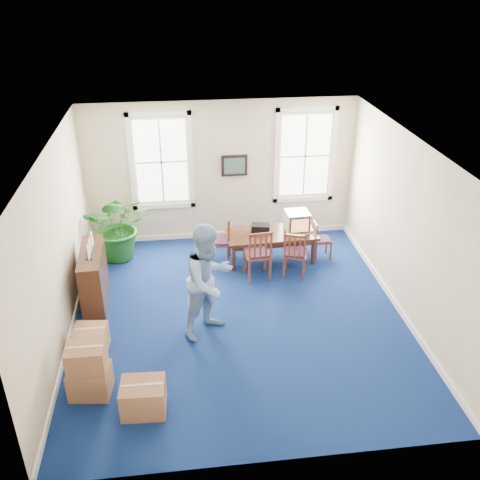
{
  "coord_description": "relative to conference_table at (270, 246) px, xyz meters",
  "views": [
    {
      "loc": [
        -0.98,
        -7.99,
        5.78
      ],
      "look_at": [
        0.1,
        0.6,
        1.25
      ],
      "focal_mm": 40.0,
      "sensor_mm": 36.0,
      "label": 1
    }
  ],
  "objects": [
    {
      "name": "ceiling",
      "position": [
        -0.93,
        -1.98,
        2.87
      ],
      "size": [
        6.5,
        6.5,
        0.0
      ],
      "primitive_type": "plane",
      "rotation": [
        3.14,
        0.0,
        0.0
      ],
      "color": "white",
      "rests_on": "ground"
    },
    {
      "name": "wall_right",
      "position": [
        2.07,
        -1.98,
        1.27
      ],
      "size": [
        0.0,
        6.5,
        6.5
      ],
      "primitive_type": "plane",
      "rotation": [
        1.57,
        0.0,
        -1.57
      ],
      "color": "beige",
      "rests_on": "ground"
    },
    {
      "name": "window_left",
      "position": [
        -2.23,
        1.25,
        1.57
      ],
      "size": [
        1.4,
        0.12,
        2.2
      ],
      "primitive_type": null,
      "color": "white",
      "rests_on": "ground"
    },
    {
      "name": "wall_left",
      "position": [
        -3.93,
        -1.98,
        1.27
      ],
      "size": [
        0.0,
        6.5,
        6.5
      ],
      "primitive_type": "plane",
      "rotation": [
        1.57,
        0.0,
        1.57
      ],
      "color": "beige",
      "rests_on": "ground"
    },
    {
      "name": "baseboard_back",
      "position": [
        -0.93,
        1.24,
        -0.27
      ],
      "size": [
        6.0,
        0.04,
        0.12
      ],
      "primitive_type": "cube",
      "color": "white",
      "rests_on": "ground"
    },
    {
      "name": "cardboard_boxes",
      "position": [
        -3.14,
        -3.54,
        0.13
      ],
      "size": [
        1.74,
        1.74,
        0.91
      ],
      "primitive_type": null,
      "rotation": [
        0.0,
        0.0,
        -0.1
      ],
      "color": "#926242",
      "rests_on": "ground"
    },
    {
      "name": "chair_near_right",
      "position": [
        0.39,
        -0.65,
        0.18
      ],
      "size": [
        0.58,
        0.58,
        1.02
      ],
      "primitive_type": null,
      "rotation": [
        0.0,
        0.0,
        2.83
      ],
      "color": "brown",
      "rests_on": "ground"
    },
    {
      "name": "potted_plant",
      "position": [
        -3.21,
        0.53,
        0.43
      ],
      "size": [
        1.37,
        1.19,
        1.51
      ],
      "primitive_type": "imported",
      "rotation": [
        0.0,
        0.0,
        0.01
      ],
      "color": "#154F16",
      "rests_on": "ground"
    },
    {
      "name": "baseboard_left",
      "position": [
        -3.9,
        -1.98,
        -0.27
      ],
      "size": [
        0.04,
        6.5,
        0.12
      ],
      "primitive_type": "cube",
      "color": "white",
      "rests_on": "ground"
    },
    {
      "name": "brochure_rack",
      "position": [
        -3.54,
        -1.21,
        0.91
      ],
      "size": [
        0.12,
        0.66,
        0.29
      ],
      "primitive_type": null,
      "rotation": [
        0.0,
        0.0,
        -0.01
      ],
      "color": "#99999E",
      "rests_on": "credenza"
    },
    {
      "name": "game_console",
      "position": [
        0.83,
        -0.0,
        0.35
      ],
      "size": [
        0.15,
        0.19,
        0.05
      ],
      "primitive_type": "cube",
      "rotation": [
        0.0,
        0.0,
        0.01
      ],
      "color": "white",
      "rests_on": "conference_table"
    },
    {
      "name": "window_right",
      "position": [
        0.97,
        1.25,
        1.57
      ],
      "size": [
        1.4,
        0.12,
        2.2
      ],
      "primitive_type": null,
      "color": "white",
      "rests_on": "ground"
    },
    {
      "name": "chair_end_left",
      "position": [
        -1.13,
        -0.0,
        0.23
      ],
      "size": [
        0.55,
        0.55,
        1.1
      ],
      "primitive_type": null,
      "rotation": [
        0.0,
        0.0,
        -1.69
      ],
      "color": "brown",
      "rests_on": "ground"
    },
    {
      "name": "wall_back",
      "position": [
        -0.93,
        1.27,
        1.27
      ],
      "size": [
        6.5,
        0.0,
        6.5
      ],
      "primitive_type": "plane",
      "rotation": [
        1.57,
        0.0,
        0.0
      ],
      "color": "beige",
      "rests_on": "ground"
    },
    {
      "name": "man",
      "position": [
        -1.48,
        -2.34,
        0.7
      ],
      "size": [
        1.27,
        1.23,
        2.05
      ],
      "primitive_type": "imported",
      "rotation": [
        0.0,
        0.0,
        0.68
      ],
      "color": "#799BC5",
      "rests_on": "ground"
    },
    {
      "name": "floor",
      "position": [
        -0.93,
        -1.98,
        -0.33
      ],
      "size": [
        6.5,
        6.5,
        0.0
      ],
      "primitive_type": "plane",
      "color": "navy",
      "rests_on": "ground"
    },
    {
      "name": "wall_front",
      "position": [
        -0.93,
        -5.23,
        1.27
      ],
      "size": [
        6.5,
        0.0,
        6.5
      ],
      "primitive_type": "plane",
      "rotation": [
        -1.57,
        0.0,
        0.0
      ],
      "color": "beige",
      "rests_on": "ground"
    },
    {
      "name": "baseboard_right",
      "position": [
        2.04,
        -1.98,
        -0.27
      ],
      "size": [
        0.04,
        6.5,
        0.12
      ],
      "primitive_type": "cube",
      "color": "white",
      "rests_on": "ground"
    },
    {
      "name": "chair_end_right",
      "position": [
        1.13,
        -0.0,
        0.1
      ],
      "size": [
        0.38,
        0.38,
        0.84
      ],
      "primitive_type": null,
      "rotation": [
        0.0,
        0.0,
        1.59
      ],
      "color": "brown",
      "rests_on": "ground"
    },
    {
      "name": "chair_near_left",
      "position": [
        -0.39,
        -0.65,
        0.23
      ],
      "size": [
        0.54,
        0.54,
        1.11
      ],
      "primitive_type": null,
      "rotation": [
        0.0,
        0.0,
        3.24
      ],
      "color": "brown",
      "rests_on": "ground"
    },
    {
      "name": "equipment_bag",
      "position": [
        -0.22,
        0.04,
        0.42
      ],
      "size": [
        0.43,
        0.32,
        0.19
      ],
      "primitive_type": "cube",
      "rotation": [
        0.0,
        0.0,
        -0.2
      ],
      "color": "black",
      "rests_on": "conference_table"
    },
    {
      "name": "conference_table",
      "position": [
        0.0,
        0.0,
        0.0
      ],
      "size": [
        1.95,
        0.95,
        0.65
      ],
      "primitive_type": null,
      "rotation": [
        0.0,
        0.0,
        0.05
      ],
      "color": "#3F2214",
      "rests_on": "ground"
    },
    {
      "name": "wall_picture",
      "position": [
        -0.63,
        1.22,
        1.42
      ],
      "size": [
        0.58,
        0.06,
        0.48
      ],
      "primitive_type": null,
      "color": "black",
      "rests_on": "ground"
    },
    {
      "name": "crt_tv",
      "position": [
        0.57,
        0.04,
        0.54
      ],
      "size": [
        0.5,
        0.54,
        0.43
      ],
      "primitive_type": null,
      "rotation": [
        0.0,
        0.0,
        0.04
      ],
      "color": "#B7B7BC",
      "rests_on": "conference_table"
    },
    {
      "name": "credenza",
      "position": [
        -3.56,
        -1.21,
        0.22
      ],
      "size": [
        0.46,
        1.4,
        1.09
      ],
      "primitive_type": "cube",
      "rotation": [
        0.0,
        0.0,
        0.04
      ],
      "color": "#3F2214",
      "rests_on": "ground"
    }
  ]
}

